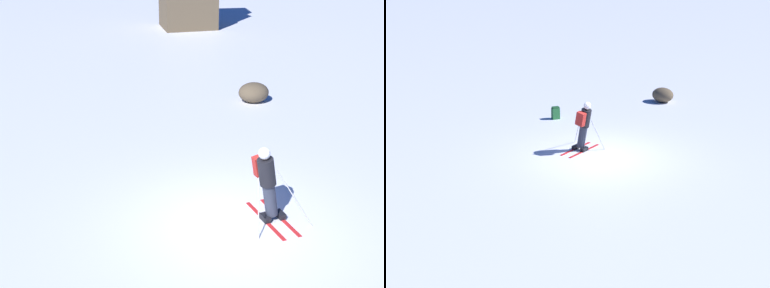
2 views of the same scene
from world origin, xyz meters
The scene contains 3 objects.
ground_plane centered at (0.00, 0.00, 0.00)m, with size 300.00×300.00×0.00m, color white.
skier centered at (0.76, 0.00, 0.95)m, with size 1.28×1.66×1.74m.
exposed_boulder_0 centered at (3.04, 7.24, 0.34)m, with size 1.04×0.88×0.68m, color brown.
Camera 1 is at (-2.98, -9.10, 6.06)m, focal length 50.00 mm.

